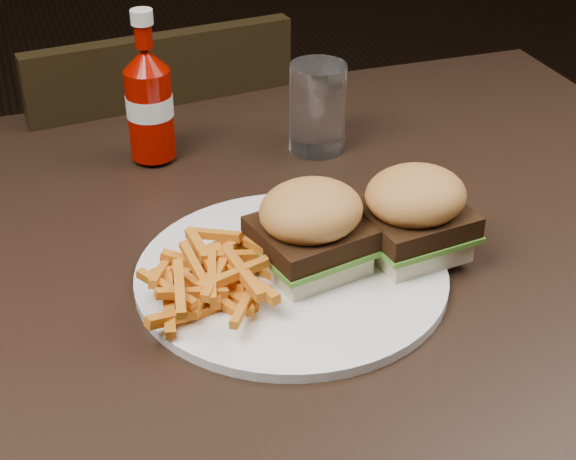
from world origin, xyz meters
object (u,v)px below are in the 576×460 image
object	(u,v)px
dining_table	(217,262)
chair_far	(146,238)
tumbler	(318,107)
plate	(291,275)
ketchup_bottle	(150,114)

from	to	relation	value
dining_table	chair_far	distance (m)	0.62
dining_table	tumbler	xyz separation A→B (m)	(0.18, 0.18, 0.08)
plate	tumbler	xyz separation A→B (m)	(0.12, 0.26, 0.05)
plate	ketchup_bottle	world-z (taller)	ketchup_bottle
plate	ketchup_bottle	distance (m)	0.31
dining_table	ketchup_bottle	distance (m)	0.23
dining_table	plate	world-z (taller)	plate
chair_far	plate	bearing A→B (deg)	87.97
plate	chair_far	bearing A→B (deg)	94.50
ketchup_bottle	tumbler	distance (m)	0.20
dining_table	chair_far	xyz separation A→B (m)	(0.00, 0.55, -0.30)
plate	ketchup_bottle	bearing A→B (deg)	104.52
chair_far	ketchup_bottle	bearing A→B (deg)	78.98
chair_far	tumbler	world-z (taller)	tumbler
chair_far	ketchup_bottle	distance (m)	0.51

